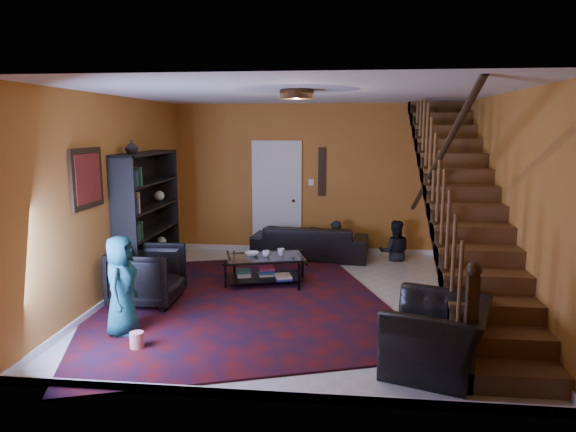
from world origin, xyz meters
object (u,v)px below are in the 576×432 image
object	(u,v)px
bookshelf	(149,220)
armchair_left	(148,275)
sofa	(310,242)
coffee_table	(265,268)
armchair_right	(437,336)

from	to	relation	value
bookshelf	armchair_left	bearing A→B (deg)	-70.83
sofa	coffee_table	xyz separation A→B (m)	(-0.57, -1.69, -0.05)
coffee_table	armchair_left	bearing A→B (deg)	-144.53
armchair_right	coffee_table	world-z (taller)	armchair_right
sofa	coffee_table	bearing A→B (deg)	76.58
armchair_right	coffee_table	distance (m)	3.32
armchair_left	coffee_table	size ratio (longest dim) A/B	0.67
bookshelf	armchair_right	bearing A→B (deg)	-33.22
bookshelf	coffee_table	xyz separation A→B (m)	(1.80, 0.01, -0.71)
bookshelf	armchair_right	world-z (taller)	bookshelf
sofa	armchair_left	size ratio (longest dim) A/B	2.39
armchair_left	armchair_right	distance (m)	3.87
bookshelf	sofa	distance (m)	2.99
armchair_right	coffee_table	xyz separation A→B (m)	(-2.11, 2.57, -0.09)
bookshelf	armchair_left	world-z (taller)	bookshelf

